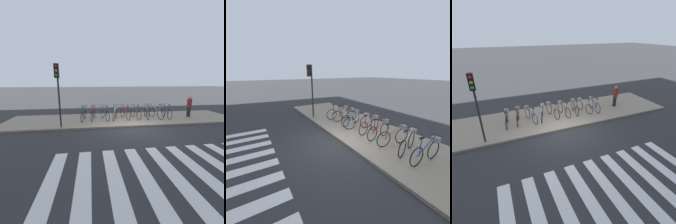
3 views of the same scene
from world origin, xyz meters
The scene contains 12 objects.
ground_plane centered at (0.00, 0.00, 0.00)m, with size 120.00×120.00×0.00m, color #2D2D30.
sidewalk centered at (0.00, 1.84, 0.06)m, with size 16.20×3.69×0.12m.
parked_bicycle_0 centered at (-2.93, 1.75, 0.57)m, with size 0.46×1.67×1.03m.
parked_bicycle_1 centered at (-2.27, 1.83, 0.57)m, with size 0.51×1.66×1.03m.
parked_bicycle_2 centered at (-1.51, 1.73, 0.57)m, with size 0.59×1.64×1.03m.
parked_bicycle_3 centered at (-0.76, 1.70, 0.57)m, with size 0.67×1.61×1.03m.
parked_bicycle_4 centered at (-0.05, 1.84, 0.57)m, with size 0.51×1.66×1.03m.
parked_bicycle_5 centered at (0.71, 1.76, 0.57)m, with size 0.46×1.67×1.03m.
parked_bicycle_6 centered at (1.56, 1.77, 0.57)m, with size 0.47×1.67×1.03m.
parked_bicycle_7 centered at (2.22, 1.72, 0.57)m, with size 0.59×1.64×1.03m.
parked_bicycle_8 centered at (3.00, 1.67, 0.57)m, with size 0.46×1.69×1.03m.
traffic_light centered at (-4.19, 0.24, 2.67)m, with size 0.24×0.40×3.55m.
Camera 2 is at (5.38, -3.48, 3.24)m, focal length 24.00 mm.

